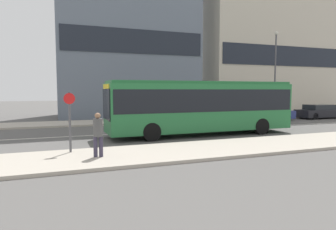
{
  "coord_description": "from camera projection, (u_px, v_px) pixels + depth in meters",
  "views": [
    {
      "loc": [
        -5.41,
        -17.63,
        2.63
      ],
      "look_at": [
        0.56,
        -1.68,
        1.2
      ],
      "focal_mm": 32.0,
      "sensor_mm": 36.0,
      "label": 1
    }
  ],
  "objects": [
    {
      "name": "street_lamp",
      "position": [
        275.0,
        66.0,
        28.28
      ],
      "size": [
        0.36,
        0.36,
        7.99
      ],
      "color": "#4C4C51",
      "rests_on": "sidewalk_far"
    },
    {
      "name": "pedestrian_near_stop",
      "position": [
        98.0,
        132.0,
        11.12
      ],
      "size": [
        0.35,
        0.34,
        1.66
      ],
      "rotation": [
        0.0,
        0.0,
        -0.09
      ],
      "color": "#383347",
      "rests_on": "sidewalk_near"
    },
    {
      "name": "sidewalk_near",
      "position": [
        193.0,
        150.0,
        12.72
      ],
      "size": [
        44.0,
        3.5,
        0.13
      ],
      "color": "#B2A899",
      "rests_on": "ground_plane"
    },
    {
      "name": "lane_centerline",
      "position": [
        150.0,
        132.0,
        18.56
      ],
      "size": [
        41.8,
        0.16,
        0.01
      ],
      "color": "silver",
      "rests_on": "ground_plane"
    },
    {
      "name": "city_bus",
      "position": [
        201.0,
        104.0,
        17.44
      ],
      "size": [
        11.01,
        2.5,
        3.12
      ],
      "rotation": [
        0.0,
        0.0,
        0.07
      ],
      "color": "#236B38",
      "rests_on": "ground_plane"
    },
    {
      "name": "parked_car_1",
      "position": [
        320.0,
        112.0,
        27.65
      ],
      "size": [
        4.58,
        1.76,
        1.28
      ],
      "color": "black",
      "rests_on": "ground_plane"
    },
    {
      "name": "bus_stop_sign",
      "position": [
        70.0,
        117.0,
        11.94
      ],
      "size": [
        0.44,
        0.12,
        2.43
      ],
      "color": "#4C4C51",
      "rests_on": "sidewalk_near"
    },
    {
      "name": "ground_plane",
      "position": [
        150.0,
        132.0,
        18.56
      ],
      "size": [
        120.0,
        120.0,
        0.0
      ],
      "primitive_type": "plane",
      "color": "#595654"
    },
    {
      "name": "sidewalk_far",
      "position": [
        127.0,
        121.0,
        24.39
      ],
      "size": [
        44.0,
        3.5,
        0.13
      ],
      "color": "#B2A899",
      "rests_on": "ground_plane"
    },
    {
      "name": "apartment_block_right_tower",
      "position": [
        275.0,
        15.0,
        35.89
      ],
      "size": [
        18.26,
        5.72,
        23.31
      ],
      "color": "beige",
      "rests_on": "ground_plane"
    },
    {
      "name": "parked_car_0",
      "position": [
        268.0,
        113.0,
        25.89
      ],
      "size": [
        4.41,
        1.87,
        1.36
      ],
      "color": "navy",
      "rests_on": "ground_plane"
    }
  ]
}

